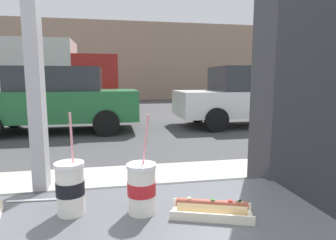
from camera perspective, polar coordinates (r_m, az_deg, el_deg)
The scene contains 10 objects.
ground_plane at distance 9.18m, azimuth -12.42°, elevation -0.71°, with size 60.00×60.00×0.00m, color #424244.
sidewalk_strip at distance 2.99m, azimuth -15.92°, elevation -18.28°, with size 16.00×2.80×0.14m, color #B2ADA3.
building_facade_far at distance 19.92m, azimuth -11.80°, elevation 11.38°, with size 28.00×1.20×5.13m, color gray.
soda_cup_left at distance 0.93m, azimuth -5.28°, elevation -13.24°, with size 0.09×0.09×0.32m.
soda_cup_right at distance 0.97m, azimuth -18.88°, elevation -12.56°, with size 0.09×0.09×0.32m.
hotdog_tray_far at distance 0.94m, azimuth 8.69°, elevation -17.04°, with size 0.27×0.17×0.05m.
loose_straw at distance 1.13m, azimuth -24.95°, elevation -14.31°, with size 0.01×0.01×0.19m, color white.
parked_car_green at distance 8.09m, azimuth -21.36°, elevation 3.92°, with size 4.25×2.02×1.69m.
parked_car_white at distance 8.92m, azimuth 16.17°, elevation 4.59°, with size 4.42×1.93×1.74m.
box_truck at distance 12.96m, azimuth -25.30°, elevation 8.31°, with size 6.49×2.44×2.92m.
Camera 1 is at (0.28, -1.07, 1.38)m, focal length 30.60 mm.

